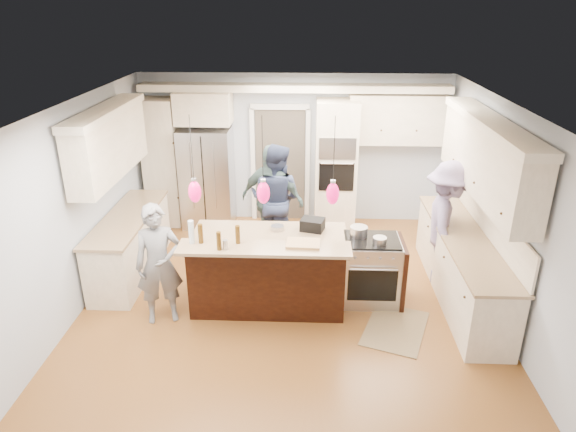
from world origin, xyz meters
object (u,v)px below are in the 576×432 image
refrigerator (207,178)px  island_range (372,270)px  kitchen_island (269,269)px  person_far_left (276,199)px  person_bar_end (159,265)px

refrigerator → island_range: bearing=-42.6°
kitchen_island → person_far_left: (-0.00, 1.53, 0.42)m
refrigerator → kitchen_island: (1.30, -2.57, -0.41)m
person_bar_end → person_far_left: size_ratio=0.88×
kitchen_island → person_bar_end: 1.47m
person_bar_end → island_range: bearing=-4.3°
kitchen_island → island_range: 1.41m
refrigerator → island_range: refrigerator is taller
kitchen_island → person_far_left: bearing=90.2°
kitchen_island → person_bar_end: (-1.34, -0.52, 0.31)m
person_bar_end → person_far_left: person_far_left is taller
kitchen_island → person_far_left: person_far_left is taller
island_range → kitchen_island: bearing=-176.9°
kitchen_island → person_bar_end: person_bar_end is taller
refrigerator → person_bar_end: size_ratio=1.13×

